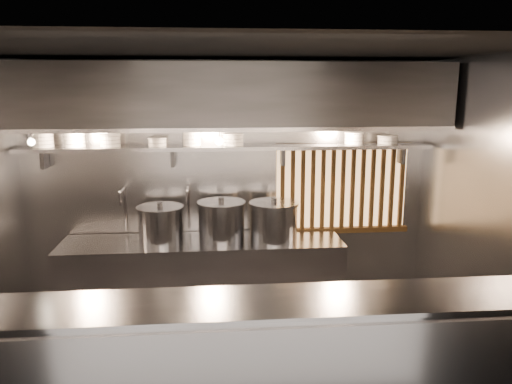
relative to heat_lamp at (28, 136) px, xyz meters
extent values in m
plane|color=black|center=(1.90, -0.85, -2.07)|extent=(4.50, 4.50, 0.00)
plane|color=black|center=(1.90, -0.85, 0.73)|extent=(4.50, 4.50, 0.00)
plane|color=gray|center=(1.90, 0.65, -0.67)|extent=(4.50, 0.00, 4.50)
plane|color=gray|center=(4.15, -0.85, -0.67)|extent=(0.00, 3.00, 3.00)
cube|color=#98989E|center=(1.90, -1.80, -1.52)|extent=(4.50, 0.50, 1.10)
cube|color=#98989E|center=(1.90, -1.80, -0.95)|extent=(4.50, 0.56, 0.03)
cube|color=#98989E|center=(1.60, 0.28, -1.62)|extent=(3.00, 0.70, 0.90)
cube|color=#98989E|center=(1.90, 0.47, -0.19)|extent=(4.40, 0.34, 0.04)
cube|color=#2D2D30|center=(1.90, 0.25, 0.36)|extent=(4.40, 0.80, 0.65)
cube|color=#98989E|center=(1.90, -0.15, 0.05)|extent=(4.40, 0.03, 0.04)
cube|color=#FFBC72|center=(3.20, 0.63, -0.69)|extent=(1.50, 0.02, 0.92)
cube|color=brown|center=(3.20, 0.58, -0.20)|extent=(1.56, 0.06, 0.06)
cube|color=brown|center=(3.20, 0.58, -1.18)|extent=(1.56, 0.06, 0.06)
cube|color=brown|center=(2.51, 0.58, -0.69)|extent=(0.04, 0.04, 0.92)
cube|color=brown|center=(2.62, 0.58, -0.69)|extent=(0.04, 0.04, 0.92)
cube|color=brown|center=(2.74, 0.58, -0.69)|extent=(0.04, 0.04, 0.92)
cube|color=brown|center=(2.85, 0.58, -0.69)|extent=(0.04, 0.04, 0.92)
cube|color=brown|center=(2.97, 0.58, -0.69)|extent=(0.04, 0.04, 0.92)
cube|color=brown|center=(3.08, 0.58, -0.69)|extent=(0.04, 0.04, 0.92)
cube|color=brown|center=(3.20, 0.58, -0.69)|extent=(0.04, 0.04, 0.92)
cube|color=brown|center=(3.31, 0.58, -0.69)|extent=(0.04, 0.04, 0.92)
cube|color=brown|center=(3.43, 0.58, -0.69)|extent=(0.04, 0.04, 0.92)
cube|color=brown|center=(3.54, 0.58, -0.69)|extent=(0.04, 0.04, 0.92)
cube|color=brown|center=(3.66, 0.58, -0.69)|extent=(0.04, 0.04, 0.92)
cube|color=brown|center=(3.77, 0.58, -0.69)|extent=(0.04, 0.04, 0.92)
cube|color=brown|center=(3.89, 0.58, -0.69)|extent=(0.04, 0.04, 0.92)
cylinder|color=silver|center=(0.75, 0.60, -0.88)|extent=(0.03, 0.03, 0.48)
sphere|color=silver|center=(0.75, 0.60, -0.64)|extent=(0.04, 0.04, 0.04)
cylinder|color=silver|center=(0.75, 0.47, -0.64)|extent=(0.03, 0.26, 0.03)
sphere|color=silver|center=(0.75, 0.34, -0.64)|extent=(0.04, 0.04, 0.04)
cylinder|color=silver|center=(0.75, 0.34, -0.71)|extent=(0.03, 0.03, 0.14)
cylinder|color=silver|center=(1.45, 0.60, -0.88)|extent=(0.03, 0.03, 0.48)
sphere|color=silver|center=(1.45, 0.60, -0.64)|extent=(0.04, 0.04, 0.04)
cylinder|color=silver|center=(1.45, 0.47, -0.64)|extent=(0.03, 0.26, 0.03)
sphere|color=silver|center=(1.45, 0.34, -0.64)|extent=(0.04, 0.04, 0.04)
cylinder|color=silver|center=(1.45, 0.34, -0.71)|extent=(0.03, 0.03, 0.14)
cone|color=#98989E|center=(0.00, 0.00, 0.00)|extent=(0.25, 0.27, 0.20)
sphere|color=#FFE0B2|center=(0.03, -0.02, -0.06)|extent=(0.07, 0.07, 0.07)
cylinder|color=#2D2D30|center=(0.00, 0.10, 0.08)|extent=(0.02, 0.22, 0.02)
cylinder|color=#2D2D30|center=(1.80, 0.35, -0.03)|extent=(0.01, 0.01, 0.12)
sphere|color=#FFE0B2|center=(1.80, 0.35, -0.11)|extent=(0.09, 0.09, 0.09)
cylinder|color=#98989E|center=(1.17, 0.28, -0.99)|extent=(0.47, 0.47, 0.36)
cylinder|color=#98989E|center=(1.17, 0.28, -0.79)|extent=(0.50, 0.50, 0.03)
cylinder|color=#2D2D30|center=(1.17, 0.28, -0.76)|extent=(0.06, 0.06, 0.04)
cylinder|color=#98989E|center=(1.81, 0.31, -0.97)|extent=(0.50, 0.50, 0.39)
cylinder|color=#98989E|center=(1.81, 0.31, -0.76)|extent=(0.53, 0.53, 0.03)
cylinder|color=#2D2D30|center=(1.81, 0.31, -0.73)|extent=(0.06, 0.06, 0.04)
cylinder|color=#98989E|center=(2.37, 0.24, -0.97)|extent=(0.59, 0.59, 0.39)
cylinder|color=#98989E|center=(2.37, 0.24, -0.76)|extent=(0.62, 0.62, 0.03)
cylinder|color=#2D2D30|center=(2.37, 0.24, -0.73)|extent=(0.06, 0.06, 0.04)
cylinder|color=white|center=(-0.03, 0.47, -0.15)|extent=(0.22, 0.22, 0.03)
cylinder|color=white|center=(-0.03, 0.47, -0.11)|extent=(0.22, 0.22, 0.03)
cylinder|color=white|center=(-0.03, 0.47, -0.07)|extent=(0.22, 0.22, 0.03)
cylinder|color=white|center=(-0.03, 0.47, -0.03)|extent=(0.22, 0.22, 0.03)
cylinder|color=white|center=(-0.03, 0.47, -0.01)|extent=(0.23, 0.23, 0.01)
cylinder|color=white|center=(0.30, 0.47, -0.15)|extent=(0.21, 0.21, 0.03)
cylinder|color=white|center=(0.30, 0.47, -0.11)|extent=(0.21, 0.21, 0.03)
cylinder|color=white|center=(0.30, 0.47, -0.07)|extent=(0.21, 0.21, 0.03)
cylinder|color=white|center=(0.30, 0.47, -0.03)|extent=(0.21, 0.21, 0.03)
cylinder|color=white|center=(0.30, 0.47, -0.01)|extent=(0.22, 0.22, 0.01)
cylinder|color=white|center=(0.66, 0.47, -0.15)|extent=(0.21, 0.21, 0.03)
cylinder|color=white|center=(0.66, 0.47, -0.11)|extent=(0.21, 0.21, 0.03)
cylinder|color=white|center=(0.66, 0.47, -0.07)|extent=(0.21, 0.21, 0.03)
cylinder|color=white|center=(0.66, 0.47, -0.04)|extent=(0.23, 0.23, 0.01)
cylinder|color=white|center=(1.15, 0.47, -0.15)|extent=(0.19, 0.19, 0.03)
cylinder|color=white|center=(1.15, 0.47, -0.11)|extent=(0.19, 0.19, 0.03)
cylinder|color=white|center=(1.15, 0.47, -0.08)|extent=(0.20, 0.20, 0.01)
cylinder|color=white|center=(1.51, 0.47, -0.15)|extent=(0.19, 0.19, 0.03)
cylinder|color=white|center=(1.51, 0.47, -0.11)|extent=(0.19, 0.19, 0.03)
cylinder|color=white|center=(1.51, 0.47, -0.07)|extent=(0.19, 0.19, 0.03)
cylinder|color=white|center=(1.51, 0.47, -0.03)|extent=(0.19, 0.19, 0.03)
cylinder|color=white|center=(1.51, 0.47, -0.01)|extent=(0.21, 0.21, 0.01)
cylinder|color=white|center=(1.95, 0.47, -0.15)|extent=(0.22, 0.22, 0.03)
cylinder|color=white|center=(1.95, 0.47, -0.11)|extent=(0.22, 0.22, 0.03)
cylinder|color=white|center=(1.95, 0.47, -0.07)|extent=(0.22, 0.22, 0.03)
cylinder|color=white|center=(1.95, 0.47, -0.04)|extent=(0.24, 0.24, 0.01)
cylinder|color=white|center=(3.27, 0.47, -0.15)|extent=(0.20, 0.20, 0.03)
cylinder|color=white|center=(3.27, 0.47, -0.11)|extent=(0.20, 0.20, 0.03)
cylinder|color=white|center=(3.27, 0.47, -0.07)|extent=(0.20, 0.20, 0.03)
cylinder|color=white|center=(3.27, 0.47, -0.04)|extent=(0.21, 0.21, 0.01)
cylinder|color=white|center=(3.65, 0.47, -0.15)|extent=(0.21, 0.21, 0.03)
cylinder|color=white|center=(3.65, 0.47, -0.11)|extent=(0.21, 0.21, 0.03)
cylinder|color=white|center=(3.65, 0.47, -0.08)|extent=(0.23, 0.23, 0.01)
camera|label=1|loc=(1.71, -4.87, 0.46)|focal=35.00mm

